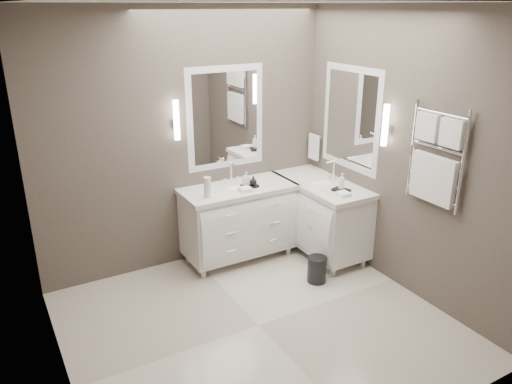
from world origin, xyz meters
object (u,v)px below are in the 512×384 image
vanity_back (238,218)px  waste_bin (317,269)px  towel_ladder (435,162)px  vanity_right (320,212)px

vanity_back → waste_bin: (0.45, -0.86, -0.35)m
vanity_back → towel_ladder: bearing=-55.9°
vanity_back → vanity_right: 0.93m
vanity_back → towel_ladder: 2.16m
waste_bin → vanity_back: bearing=117.6°
vanity_right → towel_ladder: size_ratio=1.38×
vanity_back → towel_ladder: towel_ladder is taller
vanity_right → towel_ladder: towel_ladder is taller
towel_ladder → waste_bin: towel_ladder is taller
vanity_back → waste_bin: bearing=-62.4°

